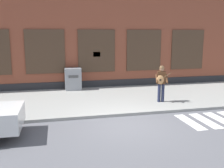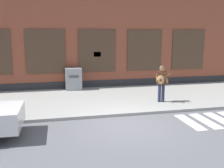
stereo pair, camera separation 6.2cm
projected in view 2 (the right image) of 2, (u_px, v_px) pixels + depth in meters
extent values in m
plane|color=#56565B|center=(128.00, 125.00, 9.95)|extent=(160.00, 160.00, 0.00)
cube|color=gray|center=(107.00, 99.00, 13.74)|extent=(28.00, 5.80, 0.12)
cube|color=brown|center=(92.00, 35.00, 17.82)|extent=(28.00, 4.00, 6.63)
cube|color=#28282B|center=(98.00, 85.00, 16.45)|extent=(28.00, 0.04, 0.55)
cube|color=#473323|center=(46.00, 52.00, 15.38)|extent=(2.28, 0.06, 2.59)
cube|color=black|center=(46.00, 52.00, 15.37)|extent=(2.16, 0.03, 2.47)
cube|color=#473323|center=(97.00, 51.00, 16.05)|extent=(2.28, 0.06, 2.59)
cube|color=black|center=(97.00, 51.00, 16.04)|extent=(2.16, 0.03, 2.47)
cube|color=#473323|center=(144.00, 50.00, 16.72)|extent=(2.28, 0.06, 2.59)
cube|color=black|center=(145.00, 50.00, 16.71)|extent=(2.16, 0.03, 2.47)
cube|color=#473323|center=(188.00, 50.00, 17.39)|extent=(2.28, 0.06, 2.59)
cube|color=black|center=(188.00, 50.00, 17.38)|extent=(2.16, 0.03, 2.47)
cube|color=yellow|center=(97.00, 54.00, 16.07)|extent=(0.44, 0.02, 0.30)
cube|color=silver|center=(190.00, 122.00, 10.26)|extent=(0.42, 1.90, 0.01)
cube|color=silver|center=(205.00, 121.00, 10.41)|extent=(0.42, 1.90, 0.01)
cube|color=silver|center=(221.00, 120.00, 10.56)|extent=(0.42, 1.90, 0.01)
cube|color=silver|center=(23.00, 110.00, 9.36)|extent=(0.07, 0.24, 0.12)
cube|color=silver|center=(18.00, 120.00, 8.26)|extent=(0.07, 0.24, 0.12)
cylinder|color=#1E233D|center=(163.00, 93.00, 12.80)|extent=(0.15, 0.15, 0.90)
cylinder|color=#1E233D|center=(159.00, 93.00, 12.79)|extent=(0.15, 0.15, 0.90)
cube|color=#4C2D19|center=(162.00, 78.00, 12.66)|extent=(0.43, 0.32, 0.61)
sphere|color=#9E7051|center=(162.00, 69.00, 12.59)|extent=(0.22, 0.22, 0.22)
cylinder|color=olive|center=(162.00, 68.00, 12.57)|extent=(0.28, 0.28, 0.02)
cylinder|color=olive|center=(162.00, 67.00, 12.57)|extent=(0.18, 0.18, 0.09)
cylinder|color=#4C2D19|center=(167.00, 79.00, 12.56)|extent=(0.23, 0.51, 0.39)
cylinder|color=#4C2D19|center=(157.00, 79.00, 12.59)|extent=(0.23, 0.51, 0.39)
ellipsoid|color=#B77F4C|center=(160.00, 80.00, 12.51)|extent=(0.38, 0.22, 0.44)
cylinder|color=black|center=(161.00, 80.00, 12.45)|extent=(0.09, 0.04, 0.09)
cylinder|color=brown|center=(166.00, 76.00, 12.44)|extent=(0.46, 0.17, 0.34)
cube|color=gray|center=(74.00, 79.00, 15.62)|extent=(0.95, 0.69, 1.30)
cube|color=#4C4C4C|center=(74.00, 77.00, 15.24)|extent=(0.57, 0.02, 0.16)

